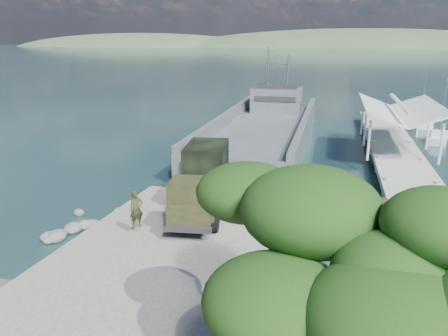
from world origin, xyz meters
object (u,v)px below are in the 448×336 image
at_px(sailboat_near, 439,138).
at_px(overhang_tree, 362,247).
at_px(pier, 396,146).
at_px(military_truck, 203,181).
at_px(soldier, 137,216).
at_px(sailboat_far, 421,123).
at_px(landing_craft, 263,136).

relative_size(sailboat_near, overhang_tree, 0.83).
xyz_separation_m(pier, military_truck, (-12.67, -15.28, 0.77)).
distance_m(military_truck, soldier, 4.75).
bearing_deg(soldier, overhang_tree, -89.14).
bearing_deg(sailboat_far, pier, -109.66).
bearing_deg(soldier, pier, 7.15).
bearing_deg(sailboat_near, military_truck, -111.33).
bearing_deg(sailboat_near, pier, -103.99).
bearing_deg(sailboat_far, military_truck, -121.83).
height_order(soldier, sailboat_far, sailboat_far).
relative_size(landing_craft, soldier, 17.81).
xyz_separation_m(sailboat_far, overhang_tree, (-9.91, -48.83, 5.63)).
xyz_separation_m(pier, overhang_tree, (-4.65, -29.48, 4.38)).
distance_m(landing_craft, overhang_tree, 35.52).
distance_m(pier, sailboat_near, 12.01).
height_order(pier, soldier, pier).
xyz_separation_m(landing_craft, military_truck, (-0.43, -20.12, 1.52)).
height_order(military_truck, overhang_tree, overhang_tree).
bearing_deg(pier, soldier, -128.05).
distance_m(soldier, overhang_tree, 15.27).
bearing_deg(military_truck, overhang_tree, -67.30).
bearing_deg(landing_craft, military_truck, -91.31).
bearing_deg(military_truck, sailboat_near, 47.96).
height_order(landing_craft, soldier, landing_craft).
bearing_deg(pier, landing_craft, 158.43).
distance_m(sailboat_near, overhang_tree, 41.70).
bearing_deg(pier, military_truck, -129.68).
relative_size(military_truck, sailboat_near, 1.22).
bearing_deg(sailboat_far, overhang_tree, -105.93).
bearing_deg(sailboat_near, landing_craft, -148.32).
distance_m(sailboat_far, overhang_tree, 50.14).
bearing_deg(military_truck, soldier, -127.89).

